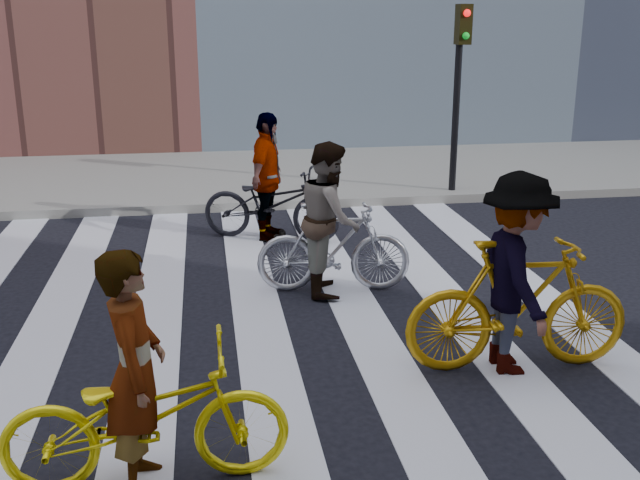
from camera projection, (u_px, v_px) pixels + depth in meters
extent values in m
plane|color=black|center=(208.00, 336.00, 7.67)|extent=(100.00, 100.00, 0.00)
cube|color=gray|center=(203.00, 178.00, 14.74)|extent=(100.00, 5.00, 0.15)
cube|color=silver|center=(40.00, 346.00, 7.42)|extent=(0.55, 10.00, 0.01)
cube|color=silver|center=(153.00, 339.00, 7.59)|extent=(0.55, 10.00, 0.01)
cube|color=silver|center=(262.00, 332.00, 7.75)|extent=(0.55, 10.00, 0.01)
cube|color=silver|center=(365.00, 325.00, 7.91)|extent=(0.55, 10.00, 0.01)
cube|color=silver|center=(465.00, 319.00, 8.08)|extent=(0.55, 10.00, 0.01)
cube|color=silver|center=(561.00, 313.00, 8.24)|extent=(0.55, 10.00, 0.01)
cylinder|color=black|center=(456.00, 108.00, 12.97)|extent=(0.12, 0.12, 3.20)
cube|color=black|center=(463.00, 24.00, 12.42)|extent=(0.22, 0.28, 0.65)
sphere|color=red|center=(467.00, 13.00, 12.22)|extent=(0.12, 0.12, 0.12)
sphere|color=#0CCC26|center=(466.00, 36.00, 12.33)|extent=(0.12, 0.12, 0.12)
imported|color=#FFE90E|center=(146.00, 416.00, 5.13)|extent=(1.97, 0.70, 1.03)
imported|color=silver|center=(334.00, 247.00, 8.77)|extent=(1.85, 0.71, 1.08)
imported|color=#C7890B|center=(518.00, 305.00, 6.79)|extent=(2.11, 0.70, 1.25)
imported|color=black|center=(271.00, 204.00, 10.81)|extent=(2.16, 1.41, 1.07)
imported|color=slate|center=(135.00, 371.00, 5.02)|extent=(0.42, 0.63, 1.72)
imported|color=slate|center=(330.00, 218.00, 8.66)|extent=(0.77, 0.94, 1.79)
imported|color=slate|center=(516.00, 274.00, 6.70)|extent=(0.75, 1.23, 1.86)
imported|color=slate|center=(267.00, 177.00, 10.69)|extent=(0.82, 1.18, 1.85)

